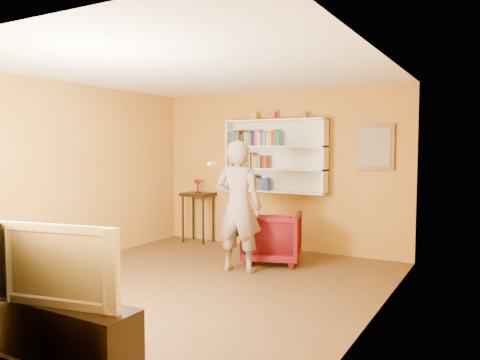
# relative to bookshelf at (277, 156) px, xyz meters

# --- Properties ---
(room_shell) EXTENTS (5.30, 5.80, 2.88)m
(room_shell) POSITION_rel_bookshelf_xyz_m (0.00, -2.41, -0.58)
(room_shell) COLOR #442E16
(room_shell) RESTS_ON ground
(bookshelf) EXTENTS (1.80, 0.29, 1.23)m
(bookshelf) POSITION_rel_bookshelf_xyz_m (0.00, 0.00, 0.00)
(bookshelf) COLOR white
(bookshelf) RESTS_ON room_shell
(books_row_lower) EXTENTS (0.78, 0.19, 0.27)m
(books_row_lower) POSITION_rel_bookshelf_xyz_m (-0.49, -0.10, -0.47)
(books_row_lower) COLOR #1F4690
(books_row_lower) RESTS_ON bookshelf
(books_row_middle) EXTENTS (0.75, 0.19, 0.27)m
(books_row_middle) POSITION_rel_bookshelf_xyz_m (-0.49, -0.11, -0.09)
(books_row_middle) COLOR brown
(books_row_middle) RESTS_ON bookshelf
(books_row_upper) EXTENTS (0.98, 0.19, 0.27)m
(books_row_upper) POSITION_rel_bookshelf_xyz_m (-0.37, -0.10, 0.30)
(books_row_upper) COLOR maroon
(books_row_upper) RESTS_ON bookshelf
(ornament_left) EXTENTS (0.09, 0.09, 0.13)m
(ornament_left) POSITION_rel_bookshelf_xyz_m (-0.39, -0.06, 0.68)
(ornament_left) COLOR #BF7B36
(ornament_left) RESTS_ON bookshelf
(ornament_centre) EXTENTS (0.09, 0.09, 0.12)m
(ornament_centre) POSITION_rel_bookshelf_xyz_m (-0.04, -0.06, 0.68)
(ornament_centre) COLOR maroon
(ornament_centre) RESTS_ON bookshelf
(ornament_right) EXTENTS (0.07, 0.07, 0.10)m
(ornament_right) POSITION_rel_bookshelf_xyz_m (0.53, -0.06, 0.67)
(ornament_right) COLOR #414C6D
(ornament_right) RESTS_ON bookshelf
(framed_painting) EXTENTS (0.55, 0.05, 0.70)m
(framed_painting) POSITION_rel_bookshelf_xyz_m (1.65, 0.05, 0.16)
(framed_painting) COLOR brown
(framed_painting) RESTS_ON room_shell
(console_table) EXTENTS (0.56, 0.43, 0.91)m
(console_table) POSITION_rel_bookshelf_xyz_m (-1.52, -0.16, -0.84)
(console_table) COLOR black
(console_table) RESTS_ON ground
(ruby_lustre) EXTENTS (0.16, 0.15, 0.26)m
(ruby_lustre) POSITION_rel_bookshelf_xyz_m (-1.52, -0.16, -0.50)
(ruby_lustre) COLOR maroon
(ruby_lustre) RESTS_ON console_table
(armchair) EXTENTS (1.05, 1.07, 0.78)m
(armchair) POSITION_rel_bookshelf_xyz_m (0.35, -0.89, -1.21)
(armchair) COLOR #3E040D
(armchair) RESTS_ON ground
(person) EXTENTS (0.74, 0.55, 1.85)m
(person) POSITION_rel_bookshelf_xyz_m (0.15, -1.58, -0.67)
(person) COLOR #756156
(person) RESTS_ON ground
(game_remote) EXTENTS (0.04, 0.15, 0.04)m
(game_remote) POSITION_rel_bookshelf_xyz_m (-0.08, -1.90, -0.07)
(game_remote) COLOR white
(game_remote) RESTS_ON person
(tv_cabinet) EXTENTS (1.33, 0.40, 0.47)m
(tv_cabinet) POSITION_rel_bookshelf_xyz_m (0.28, -4.66, -1.36)
(tv_cabinet) COLOR black
(tv_cabinet) RESTS_ON ground
(television) EXTENTS (1.16, 0.38, 0.67)m
(television) POSITION_rel_bookshelf_xyz_m (0.28, -4.66, -0.79)
(television) COLOR black
(television) RESTS_ON tv_cabinet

